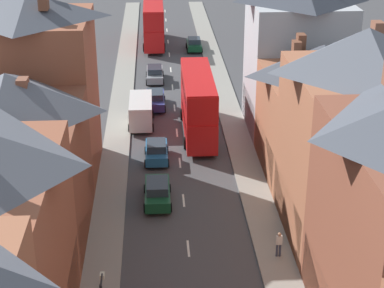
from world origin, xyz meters
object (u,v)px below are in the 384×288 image
object	(u,v)px
double_decker_bus_lead	(154,23)
car_parked_left_a	(155,99)
car_near_silver	(155,74)
pedestrian_mid_left	(279,243)
car_parked_right_a	(194,44)
delivery_van	(141,111)
double_decker_bus_mid_street	(198,103)
car_parked_left_b	(157,151)
car_mid_black	(157,192)

from	to	relation	value
double_decker_bus_lead	car_parked_left_a	world-z (taller)	double_decker_bus_lead
double_decker_bus_lead	car_near_silver	world-z (taller)	double_decker_bus_lead
pedestrian_mid_left	double_decker_bus_lead	bearing A→B (deg)	98.41
car_parked_right_a	delivery_van	xyz separation A→B (m)	(-6.20, -23.61, 0.53)
double_decker_bus_lead	double_decker_bus_mid_street	size ratio (longest dim) A/B	1.00
double_decker_bus_lead	car_parked_left_b	xyz separation A→B (m)	(0.01, -34.05, -1.99)
double_decker_bus_mid_street	car_near_silver	xyz separation A→B (m)	(-3.59, 14.50, -2.00)
car_parked_left_a	car_parked_left_b	world-z (taller)	car_parked_left_a
delivery_van	pedestrian_mid_left	bearing A→B (deg)	-68.54
double_decker_bus_mid_street	car_parked_left_a	xyz separation A→B (m)	(-3.59, 6.60, -1.98)
double_decker_bus_lead	car_parked_right_a	distance (m)	6.09
car_near_silver	double_decker_bus_lead	bearing A→B (deg)	90.04
car_parked_right_a	double_decker_bus_lead	bearing A→B (deg)	148.61
car_parked_right_a	car_near_silver	bearing A→B (deg)	-113.22
car_parked_left_a	delivery_van	distance (m)	4.51
car_parked_left_a	car_mid_black	distance (m)	18.41
delivery_van	car_mid_black	bearing A→B (deg)	-84.74
delivery_van	car_near_silver	bearing A→B (deg)	83.91
double_decker_bus_lead	delivery_van	bearing A→B (deg)	-92.78
double_decker_bus_mid_street	car_parked_left_b	size ratio (longest dim) A/B	2.77
delivery_van	double_decker_bus_mid_street	bearing A→B (deg)	-25.37
double_decker_bus_lead	delivery_van	world-z (taller)	double_decker_bus_lead
double_decker_bus_lead	car_parked_left_b	world-z (taller)	double_decker_bus_lead
car_parked_right_a	car_parked_left_b	bearing A→B (deg)	-98.97
car_parked_left_a	car_parked_left_b	bearing A→B (deg)	-90.00
car_parked_right_a	pedestrian_mid_left	world-z (taller)	pedestrian_mid_left
car_parked_right_a	car_parked_left_b	world-z (taller)	car_parked_left_b
car_parked_left_b	delivery_van	size ratio (longest dim) A/B	0.75
car_parked_left_a	double_decker_bus_lead	bearing A→B (deg)	90.02
car_parked_left_b	pedestrian_mid_left	world-z (taller)	pedestrian_mid_left
car_near_silver	car_parked_left_a	world-z (taller)	car_parked_left_a
double_decker_bus_mid_street	pedestrian_mid_left	bearing A→B (deg)	-79.60
double_decker_bus_mid_street	car_near_silver	bearing A→B (deg)	103.91
car_mid_black	pedestrian_mid_left	xyz separation A→B (m)	(7.08, -7.19, 0.20)
car_near_silver	pedestrian_mid_left	world-z (taller)	pedestrian_mid_left
double_decker_bus_mid_street	delivery_van	distance (m)	5.61
car_parked_left_b	delivery_van	world-z (taller)	delivery_van
double_decker_bus_lead	pedestrian_mid_left	world-z (taller)	double_decker_bus_lead
car_parked_left_b	pedestrian_mid_left	xyz separation A→B (m)	(7.08, -13.86, 0.21)
car_mid_black	delivery_van	bearing A→B (deg)	95.26
pedestrian_mid_left	car_parked_left_a	bearing A→B (deg)	105.46
car_near_silver	delivery_van	bearing A→B (deg)	-96.09
pedestrian_mid_left	car_near_silver	bearing A→B (deg)	101.93
double_decker_bus_lead	car_near_silver	xyz separation A→B (m)	(0.01, -14.42, -2.00)
double_decker_bus_mid_street	pedestrian_mid_left	xyz separation A→B (m)	(3.49, -18.99, -1.78)
car_parked_left_b	double_decker_bus_mid_street	bearing A→B (deg)	55.01
car_mid_black	pedestrian_mid_left	bearing A→B (deg)	-45.43
double_decker_bus_mid_street	car_mid_black	world-z (taller)	double_decker_bus_mid_street
car_parked_right_a	double_decker_bus_mid_street	bearing A→B (deg)	-92.89
double_decker_bus_lead	car_parked_left_a	xyz separation A→B (m)	(0.01, -22.31, -1.98)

